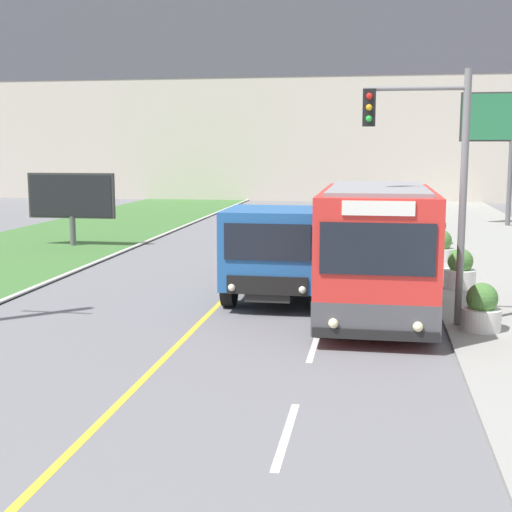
% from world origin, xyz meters
% --- Properties ---
extents(apartment_block_background, '(80.00, 8.04, 25.87)m').
position_xyz_m(apartment_block_background, '(0.00, 55.11, 12.94)').
color(apartment_block_background, beige).
rests_on(apartment_block_background, ground_plane).
extents(city_bus, '(2.65, 5.81, 3.11)m').
position_xyz_m(city_bus, '(3.96, 14.89, 1.57)').
color(city_bus, red).
rests_on(city_bus, ground_plane).
extents(dump_truck, '(2.52, 6.35, 2.47)m').
position_xyz_m(dump_truck, '(1.43, 16.69, 1.26)').
color(dump_truck, black).
rests_on(dump_truck, ground_plane).
extents(traffic_light_mast, '(2.28, 0.32, 5.64)m').
position_xyz_m(traffic_light_mast, '(5.11, 14.35, 3.60)').
color(traffic_light_mast, slate).
rests_on(traffic_light_mast, ground_plane).
extents(billboard_small, '(3.63, 0.24, 2.96)m').
position_xyz_m(billboard_small, '(-8.22, 25.49, 1.98)').
color(billboard_small, '#59595B').
rests_on(billboard_small, ground_plane).
extents(planter_round_near, '(0.84, 0.84, 1.03)m').
position_xyz_m(planter_round_near, '(6.22, 13.94, 0.54)').
color(planter_round_near, silver).
rests_on(planter_round_near, sidewalk_right).
extents(planter_round_second, '(0.88, 0.88, 1.12)m').
position_xyz_m(planter_round_second, '(6.28, 18.64, 0.58)').
color(planter_round_second, silver).
rests_on(planter_round_second, sidewalk_right).
extents(planter_round_third, '(0.97, 0.97, 1.12)m').
position_xyz_m(planter_round_third, '(6.14, 23.33, 0.57)').
color(planter_round_third, silver).
rests_on(planter_round_third, sidewalk_right).
extents(planter_round_far, '(0.96, 0.96, 1.12)m').
position_xyz_m(planter_round_far, '(6.39, 28.02, 0.57)').
color(planter_round_far, silver).
rests_on(planter_round_far, sidewalk_right).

